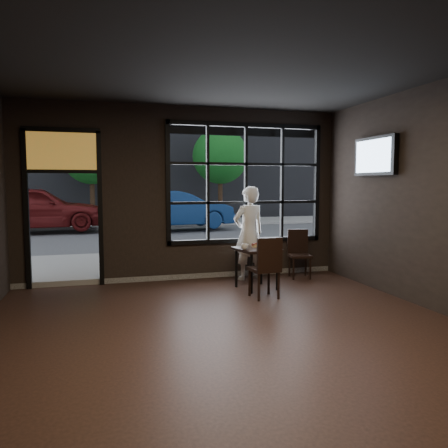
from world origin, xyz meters
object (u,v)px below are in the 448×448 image
object	(u,v)px
cafe_table	(257,268)
man	(249,233)
chair_near	(264,267)
navy_car	(176,210)

from	to	relation	value
cafe_table	man	xyz separation A→B (m)	(0.11, 0.73, 0.52)
cafe_table	chair_near	bearing A→B (deg)	-110.37
cafe_table	chair_near	distance (m)	0.61
cafe_table	navy_car	world-z (taller)	navy_car
navy_car	man	bearing A→B (deg)	170.37
cafe_table	chair_near	world-z (taller)	chair_near
cafe_table	chair_near	xyz separation A→B (m)	(-0.09, -0.59, 0.13)
man	navy_car	size ratio (longest dim) A/B	0.40
chair_near	man	world-z (taller)	man
cafe_table	navy_car	bearing A→B (deg)	77.07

